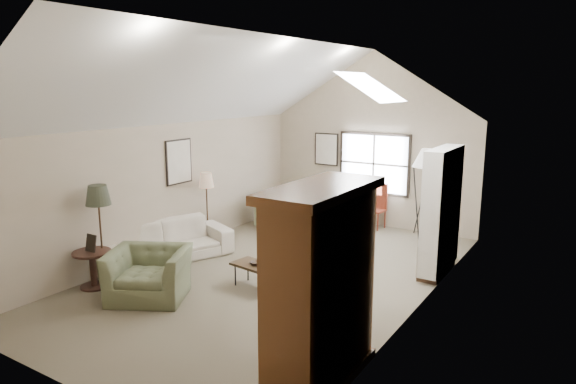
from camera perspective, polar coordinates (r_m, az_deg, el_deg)
The scene contains 18 objects.
room_shell at distance 8.39m, azimuth -1.49°, elevation 11.69°, with size 5.01×8.01×4.00m.
window at distance 11.99m, azimuth 9.53°, elevation 3.12°, with size 1.72×0.08×1.42m, color black.
skylight at distance 8.57m, azimuth 9.37°, elevation 11.62°, with size 0.80×1.20×0.52m, color white, non-canonical shape.
wall_art at distance 11.16m, azimuth -3.96°, elevation 4.07°, with size 1.97×3.71×0.88m.
armoire at distance 5.62m, azimuth 3.64°, elevation -10.40°, with size 0.60×1.50×2.20m, color brown.
tv_alcove at distance 9.13m, azimuth 16.68°, elevation -1.83°, with size 0.32×1.30×2.10m, color white.
media_console at distance 9.36m, azimuth 16.26°, elevation -6.88°, with size 0.34×1.18×0.60m, color #382316.
tv_panel at distance 9.19m, azimuth 16.48°, elevation -3.21°, with size 0.05×0.90×0.55m, color black.
sofa at distance 9.91m, azimuth -13.47°, elevation -5.36°, with size 2.43×0.95×0.71m, color beige.
armchair_near at distance 8.26m, azimuth -15.20°, elevation -8.78°, with size 1.17×1.02×0.76m, color #656F4E.
armchair_far at distance 11.84m, azimuth -1.15°, elevation -2.02°, with size 0.85×0.87×0.79m, color #5F6A4A.
coffee_table at distance 8.41m, azimuth -3.63°, elevation -9.30°, with size 0.78×0.43×0.40m, color #342315.
bowl at distance 8.34m, azimuth -3.65°, elevation -7.88°, with size 0.19×0.19×0.05m, color #352315.
side_table at distance 8.95m, azimuth -20.84°, elevation -8.04°, with size 0.61×0.61×0.61m, color #361D16.
side_chair at distance 11.86m, azimuth 9.68°, elevation -1.60°, with size 0.40×0.40×1.02m, color maroon.
tripod_lamp at distance 11.33m, azimuth 14.93°, elevation -0.05°, with size 0.57×0.57×1.95m, color silver, non-canonical shape.
dark_lamp at distance 8.90m, azimuth -20.07°, elevation -4.42°, with size 0.41×0.41×1.69m, color #292C1F, non-canonical shape.
tan_lamp at distance 10.64m, azimuth -8.98°, elevation -1.73°, with size 0.30×0.30×1.52m, color tan, non-canonical shape.
Camera 1 is at (4.65, -6.98, 3.22)m, focal length 32.00 mm.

